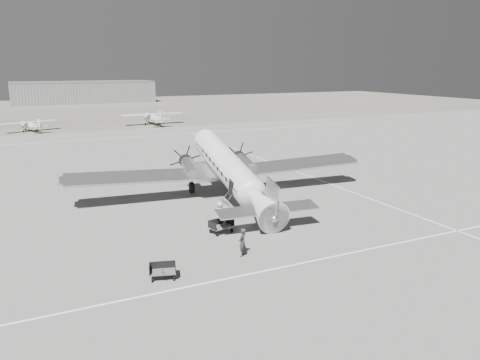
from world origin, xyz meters
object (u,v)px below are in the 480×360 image
object	(u,v)px
hangar_main	(84,92)
ground_crew	(242,242)
baggage_cart_far	(163,271)
light_plane_left	(30,126)
ramp_agent	(226,217)
light_plane_right	(153,119)
passenger	(220,212)
baggage_cart_near	(221,226)
dc3_airliner	(230,171)

from	to	relation	value
hangar_main	ground_crew	distance (m)	131.84
baggage_cart_far	ground_crew	bearing A→B (deg)	25.97
hangar_main	ground_crew	bearing A→B (deg)	-93.63
hangar_main	light_plane_left	size ratio (longest dim) A/B	4.41
ramp_agent	ground_crew	bearing A→B (deg)	-176.07
light_plane_left	light_plane_right	distance (m)	21.87
hangar_main	passenger	xyz separation A→B (m)	(-7.16, -125.31, -2.51)
light_plane_left	baggage_cart_near	size ratio (longest dim) A/B	5.79
baggage_cart_near	ramp_agent	distance (m)	0.98
light_plane_right	ground_crew	bearing A→B (deg)	-102.79
baggage_cart_far	baggage_cart_near	bearing A→B (deg)	58.13
hangar_main	light_plane_left	xyz separation A→B (m)	(-17.77, -66.30, -2.31)
ramp_agent	passenger	size ratio (longest dim) A/B	1.04
light_plane_left	ramp_agent	distance (m)	61.27
ground_crew	dc3_airliner	bearing A→B (deg)	-149.60
baggage_cart_near	baggage_cart_far	distance (m)	7.66
baggage_cart_far	ramp_agent	size ratio (longest dim) A/B	0.91
light_plane_left	baggage_cart_far	size ratio (longest dim) A/B	6.41
hangar_main	dc3_airliner	world-z (taller)	hangar_main
ground_crew	ramp_agent	distance (m)	5.00
light_plane_left	light_plane_right	size ratio (longest dim) A/B	0.80
light_plane_right	light_plane_left	bearing A→B (deg)	179.20
light_plane_right	ramp_agent	world-z (taller)	light_plane_right
hangar_main	ground_crew	size ratio (longest dim) A/B	24.26
passenger	dc3_airliner	bearing A→B (deg)	-24.82
baggage_cart_far	ground_crew	world-z (taller)	ground_crew
baggage_cart_near	hangar_main	bearing A→B (deg)	74.34
light_plane_left	baggage_cart_near	bearing A→B (deg)	-101.55
light_plane_left	passenger	bearing A→B (deg)	-100.53
light_plane_right	ramp_agent	distance (m)	61.91
baggage_cart_near	passenger	distance (m)	2.17
dc3_airliner	light_plane_right	distance (m)	55.04
light_plane_left	baggage_cart_far	distance (m)	66.35
light_plane_left	hangar_main	bearing A→B (deg)	54.28
hangar_main	ramp_agent	xyz separation A→B (m)	(-7.28, -126.66, -2.48)
hangar_main	passenger	bearing A→B (deg)	-93.27
light_plane_left	ramp_agent	world-z (taller)	light_plane_left
ground_crew	ramp_agent	bearing A→B (deg)	-141.18
light_plane_right	baggage_cart_near	distance (m)	62.68
passenger	ramp_agent	bearing A→B (deg)	-178.45
hangar_main	ramp_agent	distance (m)	126.90
dc3_airliner	passenger	size ratio (longest dim) A/B	17.03
light_plane_left	ramp_agent	xyz separation A→B (m)	(10.49, -60.36, -0.17)
baggage_cart_near	dc3_airliner	bearing A→B (deg)	49.44
baggage_cart_far	ramp_agent	xyz separation A→B (m)	(6.27, 5.85, 0.40)
baggage_cart_near	baggage_cart_far	world-z (taller)	baggage_cart_near
light_plane_right	baggage_cart_near	bearing A→B (deg)	-103.12
hangar_main	dc3_airliner	size ratio (longest dim) A/B	1.56
light_plane_right	baggage_cart_far	bearing A→B (deg)	-106.89
dc3_airliner	light_plane_right	xyz separation A→B (m)	(8.16, 54.42, -1.32)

